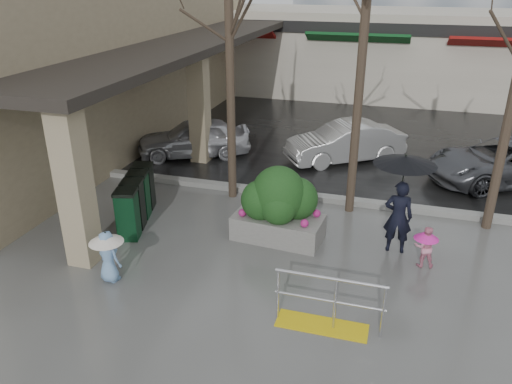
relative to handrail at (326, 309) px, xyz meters
The scene contains 17 objects.
ground 1.85m from the handrail, 138.58° to the left, with size 120.00×120.00×0.00m, color #51514F.
street_asphalt 23.24m from the handrail, 93.36° to the left, with size 120.00×36.00×0.01m, color black.
curb 5.38m from the handrail, 104.66° to the left, with size 120.00×0.30×0.15m, color gray.
near_building 14.32m from the handrail, 138.39° to the left, with size 6.00×18.00×8.00m, color tan.
canopy_slab 11.54m from the handrail, 123.81° to the left, with size 2.80×18.00×0.25m, color #2D2823.
pillar_front 5.48m from the handrail, behind, with size 0.55×0.55×3.50m, color tan.
pillar_back 9.02m from the handrail, 126.15° to the left, with size 0.55×0.55×3.50m, color tan.
storefront_row 19.25m from the handrail, 88.07° to the left, with size 34.00×6.74×4.00m.
handrail is the anchor object (origin of this frame).
woman 3.36m from the handrail, 71.03° to the left, with size 1.30×1.30×2.27m.
child_pink 3.04m from the handrail, 57.30° to the left, with size 0.51×0.51×0.91m.
child_blue 4.38m from the handrail, behind, with size 0.68×0.68×1.09m.
planter 3.28m from the handrail, 118.74° to the left, with size 2.10×1.23×1.77m.
news_boxes 5.76m from the handrail, 152.32° to the left, with size 1.04×2.19×1.20m.
car_a 9.46m from the handrail, 126.81° to the left, with size 1.49×3.70×1.26m, color silver.
car_b 8.55m from the handrail, 95.24° to the left, with size 1.33×3.82×1.26m, color silver.
car_c 8.93m from the handrail, 63.96° to the left, with size 2.09×4.53×1.26m, color #55565C.
Camera 1 is at (2.20, -8.27, 5.67)m, focal length 35.00 mm.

